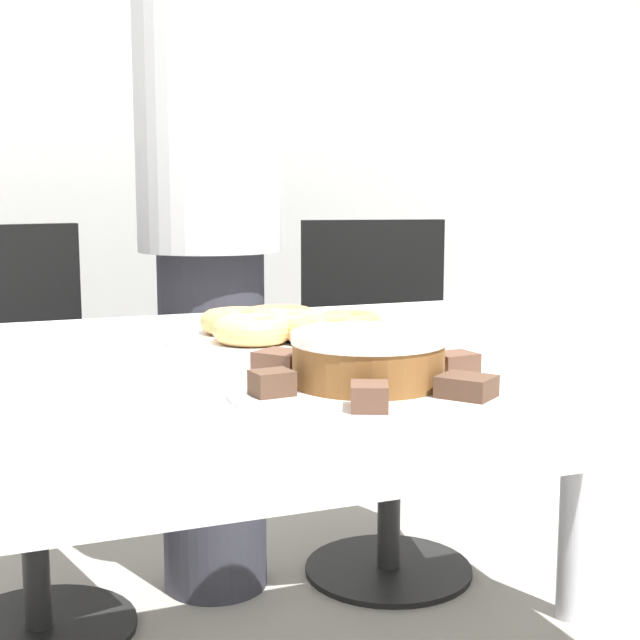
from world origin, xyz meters
name	(u,v)px	position (x,y,z in m)	size (l,w,h in m)	color
wall_back	(89,88)	(0.00, 1.61, 1.30)	(8.00, 0.05, 2.60)	beige
table	(257,411)	(0.00, 0.00, 0.69)	(1.94, 1.02, 0.76)	silver
person_standing	(210,228)	(0.18, 0.93, 0.91)	(0.35, 0.35, 1.72)	#383842
office_chair_left	(22,438)	(-0.27, 0.89, 0.44)	(0.53, 0.53, 0.92)	black
office_chair_right	(385,402)	(0.64, 0.89, 0.44)	(0.52, 0.52, 0.92)	black
plate_cake	(368,388)	(0.06, -0.24, 0.77)	(0.33, 0.33, 0.01)	white
plate_donuts	(284,338)	(0.09, 0.14, 0.77)	(0.37, 0.37, 0.01)	white
frosted_cake	(368,358)	(0.06, -0.24, 0.80)	(0.18, 0.18, 0.06)	brown
lamington_0	(282,362)	(-0.01, -0.14, 0.78)	(0.08, 0.08, 0.03)	brown
lamington_1	(272,383)	(-0.06, -0.25, 0.79)	(0.05, 0.04, 0.03)	#513828
lamington_2	(369,397)	(0.01, -0.35, 0.79)	(0.05, 0.06, 0.03)	brown
lamington_3	(467,386)	(0.13, -0.34, 0.78)	(0.07, 0.08, 0.02)	#513828
lamington_4	(455,363)	(0.18, -0.23, 0.78)	(0.05, 0.05, 0.03)	brown
lamington_5	(367,355)	(0.11, -0.13, 0.78)	(0.05, 0.06, 0.02)	brown
donut_0	(284,323)	(0.09, 0.14, 0.79)	(0.12, 0.12, 0.04)	#E5AD66
donut_1	(279,316)	(0.12, 0.24, 0.79)	(0.12, 0.12, 0.03)	#D18E4C
donut_2	(239,321)	(0.03, 0.18, 0.79)	(0.12, 0.12, 0.04)	tan
donut_3	(253,330)	(0.02, 0.09, 0.79)	(0.12, 0.12, 0.04)	#E5AD66
donut_4	(325,330)	(0.12, 0.05, 0.79)	(0.12, 0.12, 0.04)	tan
donut_5	(349,322)	(0.20, 0.13, 0.79)	(0.11, 0.11, 0.03)	#D18E4C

